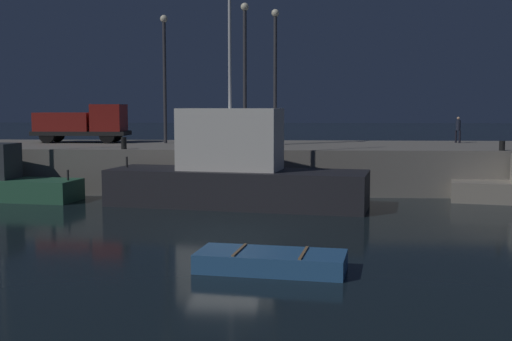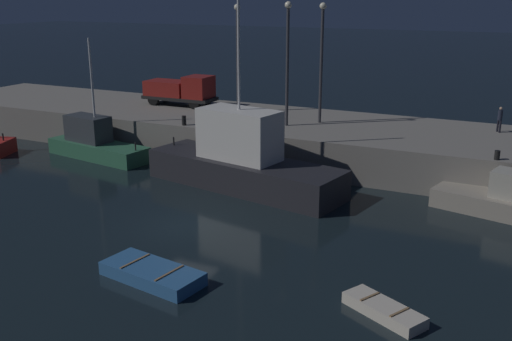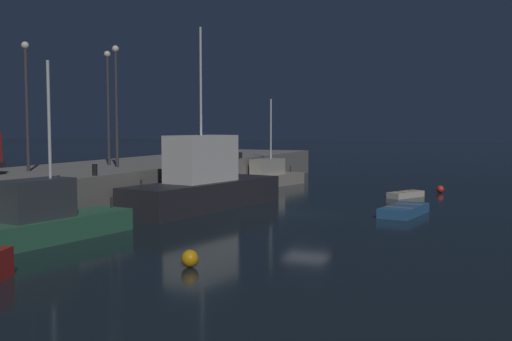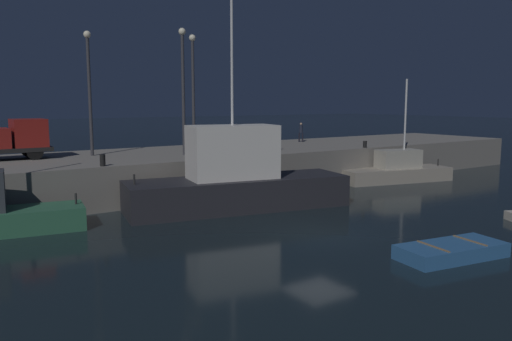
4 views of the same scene
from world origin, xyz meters
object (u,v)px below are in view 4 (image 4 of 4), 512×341
Objects in this scene: lamp_post_west at (89,83)px; lamp_post_central at (193,83)px; fishing_boat_blue at (396,171)px; utility_truck at (0,139)px; fishing_trawler_red at (237,181)px; bollard_west at (365,144)px; dockworker at (301,131)px; lamp_post_east at (183,81)px; bollard_central at (103,160)px; dinghy_orange_near at (451,251)px.

lamp_post_west is 6.61m from lamp_post_central.
fishing_boat_blue is 25.70m from utility_truck.
bollard_west is (12.98, 3.35, 1.09)m from fishing_trawler_red.
lamp_post_central is at bearing 153.33° from fishing_boat_blue.
dockworker is 3.22× the size of bollard_west.
lamp_post_east is at bearing 167.46° from bollard_west.
fishing_boat_blue is at bearing -5.00° from bollard_central.
bollard_central reaches higher than bollard_west.
lamp_post_west is at bearing 108.66° from dinghy_orange_near.
dinghy_orange_near is at bearing -133.03° from fishing_boat_blue.
dinghy_orange_near is at bearing -83.60° from lamp_post_east.
bollard_west is (22.95, -5.97, -0.94)m from utility_truck.
fishing_trawler_red is 7.78× the size of dockworker.
bollard_west is at bearing -22.45° from lamp_post_central.
lamp_post_west is 0.97× the size of lamp_post_east.
lamp_post_east is 10.98m from utility_truck.
lamp_post_central is at bearing -169.15° from dockworker.
lamp_post_central is 12.38× the size of bollard_central.
fishing_boat_blue is at bearing -26.67° from lamp_post_central.
fishing_trawler_red reaches higher than bollard_west.
dinghy_orange_near is at bearing -126.20° from bollard_west.
fishing_trawler_red is at bearing -165.52° from bollard_west.
lamp_post_east is at bearing -17.15° from utility_truck.
bollard_central is at bearing 175.00° from fishing_boat_blue.
fishing_trawler_red reaches higher than bollard_central.
fishing_trawler_red reaches higher than fishing_boat_blue.
bollard_west is at bearing -86.23° from dockworker.
utility_truck reaches higher than dockworker.
fishing_trawler_red is 1.62× the size of lamp_post_west.
utility_truck reaches higher than bollard_central.
lamp_post_east is at bearing 25.15° from bollard_central.
lamp_post_west reaches higher than bollard_central.
fishing_boat_blue is 13.75× the size of bollard_central.
utility_truck is at bearing 175.87° from lamp_post_west.
bollard_central is (-8.01, 15.02, 2.41)m from dinghy_orange_near.
lamp_post_east is at bearing -162.70° from dockworker.
lamp_post_central is 11.67m from dockworker.
fishing_trawler_red is at bearing -141.05° from dockworker.
utility_truck is 9.17× the size of bollard_central.
dockworker is at bearing 102.32° from fishing_boat_blue.
lamp_post_central is at bearing 48.38° from lamp_post_east.
dinghy_orange_near is at bearing -88.84° from lamp_post_central.
fishing_boat_blue is at bearing -50.66° from bollard_west.
fishing_boat_blue reaches higher than dockworker.
bollard_west is at bearing 53.80° from dinghy_orange_near.
fishing_boat_blue reaches higher than utility_truck.
dinghy_orange_near is 6.97× the size of bollard_central.
lamp_post_east is at bearing -131.62° from lamp_post_central.
lamp_post_west is 12.14× the size of bollard_central.
lamp_post_east is (-2.00, 17.85, 6.63)m from dinghy_orange_near.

